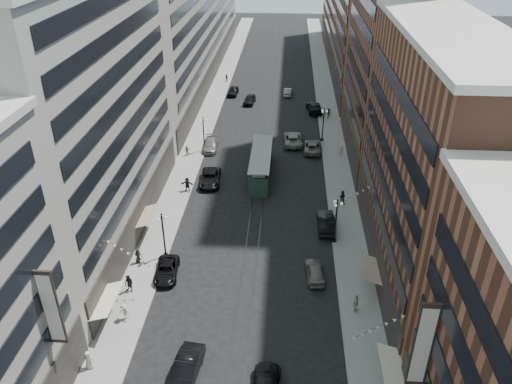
% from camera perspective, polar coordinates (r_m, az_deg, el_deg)
% --- Properties ---
extents(ground, '(220.00, 220.00, 0.00)m').
position_cam_1_polar(ground, '(81.79, 1.07, 6.00)').
color(ground, black).
rests_on(ground, ground).
extents(sidewalk_west, '(4.00, 180.00, 0.15)m').
position_cam_1_polar(sidewalk_west, '(92.06, -5.55, 8.72)').
color(sidewalk_west, gray).
rests_on(sidewalk_west, ground).
extents(sidewalk_east, '(4.00, 180.00, 0.15)m').
position_cam_1_polar(sidewalk_east, '(91.23, 8.38, 8.34)').
color(sidewalk_east, gray).
rests_on(sidewalk_east, ground).
extents(rail_west, '(0.12, 180.00, 0.02)m').
position_cam_1_polar(rail_west, '(91.03, 0.94, 8.57)').
color(rail_west, '#2D2D33').
rests_on(rail_west, ground).
extents(rail_east, '(0.12, 180.00, 0.02)m').
position_cam_1_polar(rail_east, '(90.98, 1.83, 8.54)').
color(rail_east, '#2D2D33').
rests_on(rail_east, ground).
extents(building_west_mid, '(8.00, 36.00, 28.00)m').
position_cam_1_polar(building_west_mid, '(55.31, -18.35, 8.08)').
color(building_west_mid, gray).
rests_on(building_west_mid, ground).
extents(building_west_far, '(8.00, 90.00, 26.00)m').
position_cam_1_polar(building_west_far, '(114.33, -6.96, 19.58)').
color(building_west_far, gray).
rests_on(building_west_far, ground).
extents(building_east_mid, '(8.00, 30.00, 24.00)m').
position_cam_1_polar(building_east_mid, '(49.54, 19.30, 2.81)').
color(building_east_mid, brown).
rests_on(building_east_mid, ground).
extents(building_east_tower, '(8.00, 26.00, 42.00)m').
position_cam_1_polar(building_east_tower, '(72.98, 15.34, 19.35)').
color(building_east_tower, brown).
rests_on(building_east_tower, ground).
extents(building_east_far, '(8.00, 72.00, 24.00)m').
position_cam_1_polar(building_east_far, '(122.28, 10.73, 19.50)').
color(building_east_far, brown).
rests_on(building_east_far, ground).
extents(lamppost_sw_far, '(1.03, 1.14, 5.52)m').
position_cam_1_polar(lamppost_sw_far, '(53.73, -10.53, -4.72)').
color(lamppost_sw_far, black).
rests_on(lamppost_sw_far, sidewalk_west).
extents(lamppost_sw_mid, '(1.03, 1.14, 5.52)m').
position_cam_1_polar(lamppost_sw_mid, '(76.94, -6.01, 6.75)').
color(lamppost_sw_mid, black).
rests_on(lamppost_sw_mid, sidewalk_west).
extents(lamppost_se_far, '(1.03, 1.14, 5.52)m').
position_cam_1_polar(lamppost_se_far, '(55.84, 9.12, -3.11)').
color(lamppost_se_far, black).
rests_on(lamppost_se_far, sidewalk_east).
extents(lamppost_se_mid, '(1.03, 1.14, 5.52)m').
position_cam_1_polar(lamppost_se_mid, '(80.71, 7.68, 7.78)').
color(lamppost_se_mid, black).
rests_on(lamppost_se_mid, sidewalk_east).
extents(streetcar, '(2.79, 12.62, 3.49)m').
position_cam_1_polar(streetcar, '(69.89, 0.57, 3.08)').
color(streetcar, '#253B2E').
rests_on(streetcar, ground).
extents(car_2, '(2.64, 5.02, 1.35)m').
position_cam_1_polar(car_2, '(52.64, -10.18, -8.79)').
color(car_2, black).
rests_on(car_2, ground).
extents(car_4, '(2.16, 4.58, 1.51)m').
position_cam_1_polar(car_4, '(51.91, 6.75, -9.00)').
color(car_4, slate).
rests_on(car_4, ground).
extents(car_5, '(2.45, 5.49, 1.75)m').
position_cam_1_polar(car_5, '(42.84, -8.02, -19.47)').
color(car_5, black).
rests_on(car_5, ground).
extents(pedestrian_1, '(0.87, 0.49, 1.75)m').
position_cam_1_polar(pedestrian_1, '(45.05, -18.59, -17.72)').
color(pedestrian_1, '#B4B095').
rests_on(pedestrian_1, sidewalk_west).
extents(pedestrian_2, '(1.06, 0.85, 1.91)m').
position_cam_1_polar(pedestrian_2, '(51.08, -14.32, -10.12)').
color(pedestrian_2, black).
rests_on(pedestrian_2, sidewalk_west).
extents(pedestrian_4, '(0.68, 1.20, 1.94)m').
position_cam_1_polar(pedestrian_4, '(48.38, 11.35, -12.34)').
color(pedestrian_4, '#B1AC92').
rests_on(pedestrian_4, sidewalk_east).
extents(car_7, '(3.00, 5.94, 1.61)m').
position_cam_1_polar(car_7, '(68.53, -5.26, 1.60)').
color(car_7, black).
rests_on(car_7, ground).
extents(car_8, '(2.51, 5.51, 1.56)m').
position_cam_1_polar(car_8, '(78.41, -5.26, 5.40)').
color(car_8, '#636158').
rests_on(car_8, ground).
extents(car_9, '(2.14, 4.77, 1.59)m').
position_cam_1_polar(car_9, '(102.25, -2.65, 11.45)').
color(car_9, black).
rests_on(car_9, ground).
extents(car_10, '(1.94, 5.42, 1.78)m').
position_cam_1_polar(car_10, '(59.27, 7.99, -3.43)').
color(car_10, black).
rests_on(car_10, ground).
extents(car_11, '(2.82, 5.73, 1.56)m').
position_cam_1_polar(car_11, '(77.99, 6.47, 5.19)').
color(car_11, '#656359').
rests_on(car_11, ground).
extents(car_12, '(3.21, 6.41, 1.79)m').
position_cam_1_polar(car_12, '(93.75, 6.69, 9.59)').
color(car_12, black).
rests_on(car_12, ground).
extents(car_13, '(2.40, 4.88, 1.60)m').
position_cam_1_polar(car_13, '(97.36, -0.74, 10.52)').
color(car_13, black).
rests_on(car_13, ground).
extents(car_14, '(1.71, 4.37, 1.42)m').
position_cam_1_polar(car_14, '(102.19, 3.64, 11.36)').
color(car_14, gray).
rests_on(car_14, ground).
extents(pedestrian_5, '(1.79, 0.59, 1.91)m').
position_cam_1_polar(pedestrian_5, '(66.75, -7.87, 0.90)').
color(pedestrian_5, black).
rests_on(pedestrian_5, sidewalk_west).
extents(pedestrian_6, '(0.95, 0.45, 1.61)m').
position_cam_1_polar(pedestrian_6, '(76.55, -7.89, 4.74)').
color(pedestrian_6, gray).
rests_on(pedestrian_6, sidewalk_west).
extents(pedestrian_7, '(0.99, 0.65, 1.90)m').
position_cam_1_polar(pedestrian_7, '(64.09, 9.80, -0.60)').
color(pedestrian_7, black).
rests_on(pedestrian_7, sidewalk_east).
extents(pedestrian_8, '(0.72, 0.50, 1.90)m').
position_cam_1_polar(pedestrian_8, '(76.81, 9.66, 4.80)').
color(pedestrian_8, '#BEB69D').
rests_on(pedestrian_8, sidewalk_east).
extents(pedestrian_9, '(1.31, 0.73, 1.92)m').
position_cam_1_polar(pedestrian_9, '(90.36, 8.30, 8.83)').
color(pedestrian_9, black).
rests_on(pedestrian_9, sidewalk_east).
extents(car_extra_0, '(3.06, 6.31, 1.73)m').
position_cam_1_polar(car_extra_0, '(80.14, 4.26, 6.07)').
color(car_extra_0, gray).
rests_on(car_extra_0, ground).
extents(pedestrian_extra_0, '(1.20, 0.86, 1.71)m').
position_cam_1_polar(pedestrian_extra_0, '(48.32, -14.80, -13.10)').
color(pedestrian_extra_0, '#B5A996').
rests_on(pedestrian_extra_0, sidewalk_west).
extents(pedestrian_extra_1, '(0.77, 0.85, 1.55)m').
position_cam_1_polar(pedestrian_extra_1, '(110.20, -3.40, 12.87)').
color(pedestrian_extra_1, black).
rests_on(pedestrian_extra_1, sidewalk_west).
extents(pedestrian_extra_2, '(0.86, 0.48, 1.73)m').
position_cam_1_polar(pedestrian_extra_2, '(54.64, -13.32, -7.10)').
color(pedestrian_extra_2, black).
rests_on(pedestrian_extra_2, sidewalk_west).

